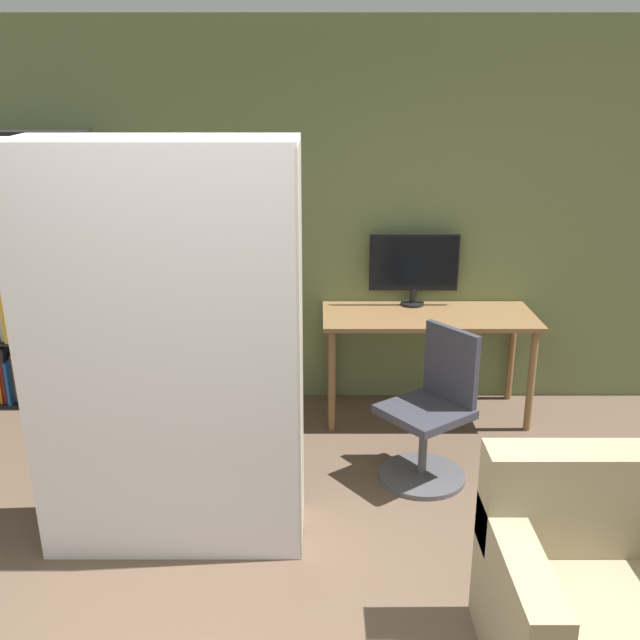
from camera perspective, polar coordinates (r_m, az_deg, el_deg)
The scene contains 8 objects.
wall_back at distance 5.11m, azimuth -3.84°, elevation 8.08°, with size 8.00×0.06×2.70m.
desk at distance 4.99m, azimuth 8.51°, elevation -0.53°, with size 1.46×0.64×0.75m.
monitor at distance 5.08m, azimuth 7.40°, elevation 4.39°, with size 0.63×0.17×0.51m.
office_chair at distance 4.30m, azimuth 8.74°, elevation -7.93°, with size 0.62×0.62×0.91m.
bookshelf at distance 5.48m, azimuth -22.92°, elevation 3.42°, with size 0.89×0.27×1.96m.
mattress_near at distance 3.38m, azimuth -12.57°, elevation -3.45°, with size 1.29×0.30×2.04m.
mattress_far at distance 3.62m, azimuth -11.70°, elevation -1.92°, with size 1.29×0.29×2.04m.
armchair at distance 3.20m, azimuth 21.30°, elevation -20.10°, with size 0.85×0.80×0.85m.
Camera 1 is at (0.33, -1.96, 2.23)m, focal length 40.00 mm.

